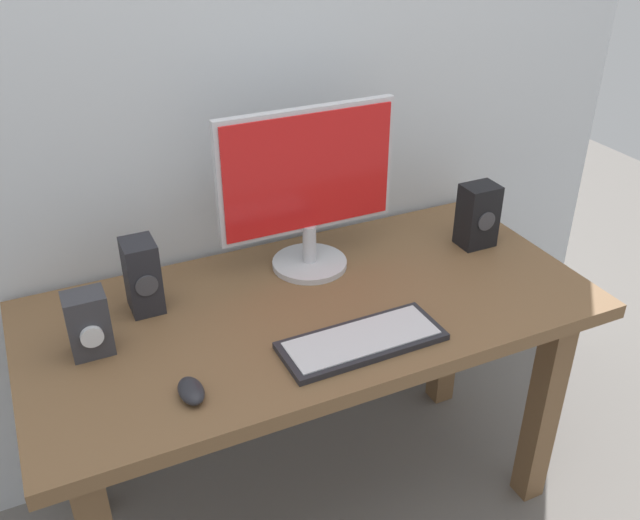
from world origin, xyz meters
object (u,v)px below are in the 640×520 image
(audio_controller, at_px, (88,324))
(speaker_right, at_px, (478,215))
(mouse, at_px, (191,391))
(keyboard_primary, at_px, (362,341))
(desk, at_px, (313,340))
(speaker_left, at_px, (142,276))
(monitor, at_px, (308,185))

(audio_controller, bearing_deg, speaker_right, 2.65)
(mouse, bearing_deg, keyboard_primary, 0.46)
(keyboard_primary, bearing_deg, desk, 99.60)
(speaker_right, bearing_deg, keyboard_primary, -151.43)
(speaker_right, relative_size, speaker_left, 0.99)
(monitor, bearing_deg, mouse, -138.55)
(desk, relative_size, mouse, 15.91)
(desk, relative_size, speaker_right, 7.74)
(keyboard_primary, height_order, speaker_left, speaker_left)
(speaker_right, xyz_separation_m, audio_controller, (-1.07, -0.05, -0.02))
(desk, distance_m, monitor, 0.40)
(mouse, height_order, speaker_left, speaker_left)
(keyboard_primary, distance_m, speaker_left, 0.55)
(mouse, height_order, speaker_right, speaker_right)
(speaker_right, bearing_deg, desk, -171.38)
(keyboard_primary, xyz_separation_m, audio_controller, (-0.56, 0.23, 0.07))
(keyboard_primary, relative_size, audio_controller, 2.52)
(monitor, relative_size, speaker_left, 2.61)
(desk, relative_size, speaker_left, 7.66)
(desk, distance_m, mouse, 0.44)
(speaker_left, bearing_deg, speaker_right, -4.55)
(desk, height_order, speaker_right, speaker_right)
(monitor, xyz_separation_m, audio_controller, (-0.59, -0.15, -0.16))
(mouse, bearing_deg, speaker_left, 90.42)
(keyboard_primary, relative_size, mouse, 4.30)
(monitor, distance_m, audio_controller, 0.63)
(speaker_right, bearing_deg, mouse, -162.41)
(keyboard_primary, bearing_deg, speaker_right, 28.57)
(speaker_right, bearing_deg, speaker_left, 175.45)
(desk, height_order, monitor, monitor)
(desk, xyz_separation_m, speaker_right, (0.55, 0.08, 0.20))
(speaker_left, bearing_deg, mouse, -88.64)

